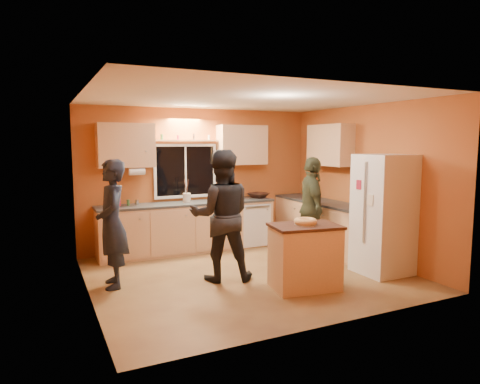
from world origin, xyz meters
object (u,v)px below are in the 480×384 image
island (305,256)px  person_left (112,224)px  person_center (221,216)px  refrigerator (384,214)px  person_right (312,208)px

island → person_left: 2.65m
island → person_center: (-0.87, 0.84, 0.49)m
island → person_center: 1.31m
refrigerator → person_right: 1.25m
person_right → island: bearing=163.1°
person_center → refrigerator: bearing=-179.3°
refrigerator → person_right: bearing=113.7°
person_left → person_center: (1.46, -0.36, 0.06)m
person_left → person_right: 3.29m
person_left → person_right: size_ratio=1.01×
island → person_left: (-2.33, 1.20, 0.43)m
refrigerator → person_right: (-0.50, 1.14, -0.03)m
person_right → refrigerator: bearing=-135.0°
person_center → person_right: size_ratio=1.08×
refrigerator → person_center: person_center is taller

